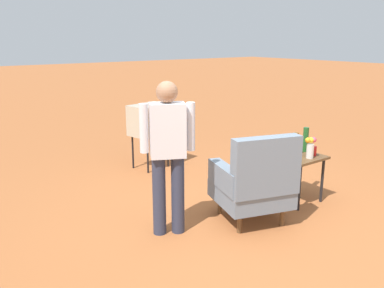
{
  "coord_description": "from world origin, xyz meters",
  "views": [
    {
      "loc": [
        2.94,
        3.04,
        2.05
      ],
      "look_at": [
        -0.26,
        -1.25,
        0.65
      ],
      "focal_mm": 38.03,
      "sensor_mm": 36.0,
      "label": 1
    }
  ],
  "objects_px": {
    "bottle_wine_green": "(306,140)",
    "soda_can_red": "(314,151)",
    "side_table": "(298,162)",
    "tv_on_stand": "(150,120)",
    "person_standing": "(168,149)",
    "flower_vase": "(310,147)",
    "armchair": "(255,182)",
    "soda_can_blue": "(273,150)",
    "bottle_tall_amber": "(296,144)"
  },
  "relations": [
    {
      "from": "tv_on_stand",
      "to": "bottle_wine_green",
      "type": "bearing_deg",
      "value": 113.9
    },
    {
      "from": "tv_on_stand",
      "to": "bottle_tall_amber",
      "type": "distance_m",
      "value": 2.43
    },
    {
      "from": "armchair",
      "to": "flower_vase",
      "type": "bearing_deg",
      "value": 179.24
    },
    {
      "from": "tv_on_stand",
      "to": "person_standing",
      "type": "distance_m",
      "value": 2.34
    },
    {
      "from": "tv_on_stand",
      "to": "flower_vase",
      "type": "bearing_deg",
      "value": 107.78
    },
    {
      "from": "side_table",
      "to": "bottle_wine_green",
      "type": "bearing_deg",
      "value": -161.96
    },
    {
      "from": "side_table",
      "to": "bottle_wine_green",
      "type": "height_order",
      "value": "bottle_wine_green"
    },
    {
      "from": "soda_can_blue",
      "to": "soda_can_red",
      "type": "xyz_separation_m",
      "value": [
        -0.37,
        0.35,
        0.0
      ]
    },
    {
      "from": "soda_can_blue",
      "to": "side_table",
      "type": "bearing_deg",
      "value": 134.76
    },
    {
      "from": "bottle_wine_green",
      "to": "soda_can_red",
      "type": "bearing_deg",
      "value": 69.78
    },
    {
      "from": "side_table",
      "to": "tv_on_stand",
      "type": "xyz_separation_m",
      "value": [
        0.79,
        -2.32,
        0.26
      ]
    },
    {
      "from": "armchair",
      "to": "soda_can_blue",
      "type": "bearing_deg",
      "value": -151.36
    },
    {
      "from": "soda_can_blue",
      "to": "flower_vase",
      "type": "xyz_separation_m",
      "value": [
        -0.24,
        0.39,
        0.09
      ]
    },
    {
      "from": "armchair",
      "to": "bottle_wine_green",
      "type": "xyz_separation_m",
      "value": [
        -1.13,
        -0.22,
        0.27
      ]
    },
    {
      "from": "side_table",
      "to": "soda_can_red",
      "type": "xyz_separation_m",
      "value": [
        -0.14,
        0.12,
        0.15
      ]
    },
    {
      "from": "side_table",
      "to": "flower_vase",
      "type": "bearing_deg",
      "value": 94.37
    },
    {
      "from": "tv_on_stand",
      "to": "bottle_tall_amber",
      "type": "xyz_separation_m",
      "value": [
        -0.73,
        2.31,
        -0.02
      ]
    },
    {
      "from": "bottle_tall_amber",
      "to": "bottle_wine_green",
      "type": "bearing_deg",
      "value": -167.98
    },
    {
      "from": "side_table",
      "to": "person_standing",
      "type": "height_order",
      "value": "person_standing"
    },
    {
      "from": "side_table",
      "to": "soda_can_blue",
      "type": "bearing_deg",
      "value": -45.24
    },
    {
      "from": "bottle_wine_green",
      "to": "flower_vase",
      "type": "bearing_deg",
      "value": 49.06
    },
    {
      "from": "armchair",
      "to": "soda_can_red",
      "type": "height_order",
      "value": "armchair"
    },
    {
      "from": "tv_on_stand",
      "to": "bottle_tall_amber",
      "type": "bearing_deg",
      "value": 107.63
    },
    {
      "from": "side_table",
      "to": "bottle_wine_green",
      "type": "relative_size",
      "value": 1.91
    },
    {
      "from": "tv_on_stand",
      "to": "person_standing",
      "type": "relative_size",
      "value": 0.63
    },
    {
      "from": "person_standing",
      "to": "bottle_tall_amber",
      "type": "distance_m",
      "value": 1.79
    },
    {
      "from": "person_standing",
      "to": "bottle_wine_green",
      "type": "height_order",
      "value": "person_standing"
    },
    {
      "from": "armchair",
      "to": "soda_can_red",
      "type": "xyz_separation_m",
      "value": [
        -1.05,
        -0.03,
        0.17
      ]
    },
    {
      "from": "soda_can_blue",
      "to": "bottle_wine_green",
      "type": "bearing_deg",
      "value": 160.42
    },
    {
      "from": "soda_can_red",
      "to": "tv_on_stand",
      "type": "bearing_deg",
      "value": -69.23
    },
    {
      "from": "side_table",
      "to": "person_standing",
      "type": "xyz_separation_m",
      "value": [
        1.82,
        -0.23,
        0.42
      ]
    },
    {
      "from": "soda_can_blue",
      "to": "bottle_tall_amber",
      "type": "xyz_separation_m",
      "value": [
        -0.17,
        0.21,
        0.09
      ]
    },
    {
      "from": "side_table",
      "to": "bottle_tall_amber",
      "type": "xyz_separation_m",
      "value": [
        0.05,
        -0.01,
        0.24
      ]
    },
    {
      "from": "person_standing",
      "to": "soda_can_red",
      "type": "xyz_separation_m",
      "value": [
        -1.96,
        0.36,
        -0.27
      ]
    },
    {
      "from": "tv_on_stand",
      "to": "soda_can_red",
      "type": "distance_m",
      "value": 2.62
    },
    {
      "from": "person_standing",
      "to": "bottle_wine_green",
      "type": "distance_m",
      "value": 2.05
    },
    {
      "from": "side_table",
      "to": "soda_can_red",
      "type": "relative_size",
      "value": 5.0
    },
    {
      "from": "side_table",
      "to": "bottle_tall_amber",
      "type": "height_order",
      "value": "bottle_tall_amber"
    },
    {
      "from": "tv_on_stand",
      "to": "person_standing",
      "type": "height_order",
      "value": "person_standing"
    },
    {
      "from": "flower_vase",
      "to": "armchair",
      "type": "bearing_deg",
      "value": -0.76
    },
    {
      "from": "person_standing",
      "to": "bottle_tall_amber",
      "type": "bearing_deg",
      "value": 172.88
    },
    {
      "from": "tv_on_stand",
      "to": "flower_vase",
      "type": "xyz_separation_m",
      "value": [
        -0.8,
        2.49,
        -0.02
      ]
    },
    {
      "from": "armchair",
      "to": "bottle_wine_green",
      "type": "distance_m",
      "value": 1.18
    },
    {
      "from": "armchair",
      "to": "soda_can_red",
      "type": "distance_m",
      "value": 1.07
    },
    {
      "from": "soda_can_blue",
      "to": "bottle_tall_amber",
      "type": "distance_m",
      "value": 0.29
    },
    {
      "from": "bottle_tall_amber",
      "to": "soda_can_red",
      "type": "bearing_deg",
      "value": 144.95
    },
    {
      "from": "bottle_wine_green",
      "to": "person_standing",
      "type": "bearing_deg",
      "value": -4.63
    },
    {
      "from": "person_standing",
      "to": "tv_on_stand",
      "type": "bearing_deg",
      "value": -116.29
    },
    {
      "from": "armchair",
      "to": "flower_vase",
      "type": "distance_m",
      "value": 0.96
    },
    {
      "from": "tv_on_stand",
      "to": "soda_can_blue",
      "type": "xyz_separation_m",
      "value": [
        -0.56,
        2.1,
        -0.11
      ]
    }
  ]
}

